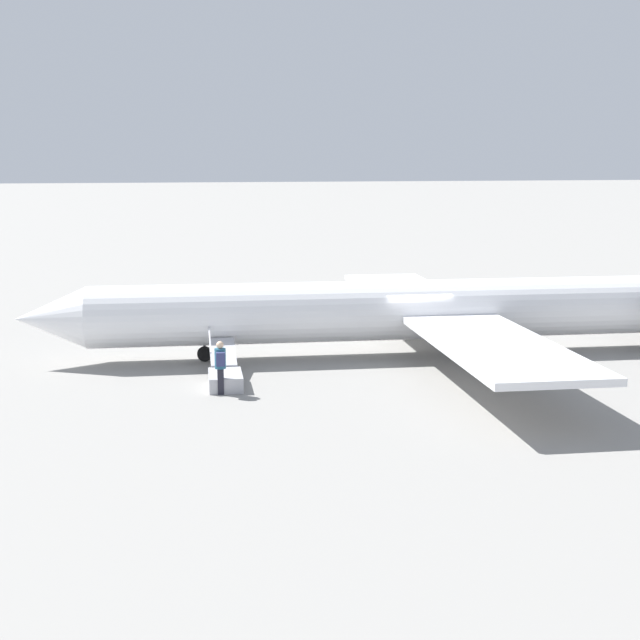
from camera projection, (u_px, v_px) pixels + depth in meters
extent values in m
plane|color=gray|center=(410.00, 355.00, 34.61)|extent=(600.00, 600.00, 0.00)
cylinder|color=white|center=(411.00, 310.00, 34.30)|extent=(24.52, 4.95, 2.30)
cone|color=white|center=(51.00, 318.00, 32.39)|extent=(2.76, 2.51, 2.25)
cube|color=white|center=(496.00, 346.00, 28.39)|extent=(4.77, 10.59, 0.23)
cube|color=white|center=(404.00, 291.00, 40.62)|extent=(4.77, 10.59, 0.23)
cylinder|color=black|center=(205.00, 354.00, 33.44)|extent=(0.58, 0.20, 0.57)
cylinder|color=#2D2D33|center=(205.00, 344.00, 33.37)|extent=(0.10, 0.10, 0.18)
cylinder|color=black|center=(479.00, 351.00, 33.90)|extent=(0.58, 0.20, 0.57)
cylinder|color=#2D2D33|center=(480.00, 342.00, 33.84)|extent=(0.10, 0.10, 0.18)
cylinder|color=black|center=(463.00, 341.00, 35.92)|extent=(0.58, 0.20, 0.57)
cylinder|color=#2D2D33|center=(463.00, 332.00, 35.85)|extent=(0.10, 0.10, 0.18)
cube|color=#B2B2B7|center=(225.00, 380.00, 29.54)|extent=(1.29, 1.91, 0.50)
cube|color=#B2B2B7|center=(223.00, 353.00, 31.40)|extent=(1.14, 2.31, 0.65)
cube|color=#B2B2B7|center=(210.00, 339.00, 31.24)|extent=(0.30, 2.21, 0.59)
cube|color=#23232D|center=(221.00, 381.00, 28.70)|extent=(0.23, 0.30, 0.85)
cylinder|color=#265972|center=(220.00, 358.00, 28.57)|extent=(0.36, 0.36, 0.65)
sphere|color=beige|center=(220.00, 345.00, 28.49)|extent=(0.24, 0.24, 0.24)
cube|color=navy|center=(220.00, 359.00, 28.30)|extent=(0.30, 0.21, 0.44)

